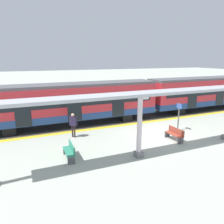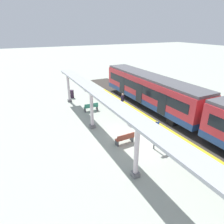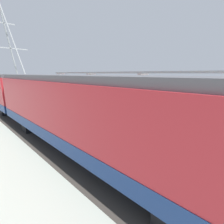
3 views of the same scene
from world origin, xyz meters
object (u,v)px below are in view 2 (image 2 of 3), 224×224
canopy_pillar_second (92,109)px  canopy_pillar_third (137,151)px  bench_near_end (91,107)px  platform_info_sign (155,133)px  canopy_pillar_nearest (68,87)px  passenger_waiting_near_edge (123,99)px  train_near_carriage (149,90)px  bench_mid_platform (125,138)px  trash_bin (72,94)px

canopy_pillar_second → canopy_pillar_third: 6.94m
bench_near_end → platform_info_sign: bearing=99.8°
platform_info_sign → canopy_pillar_third: bearing=33.7°
canopy_pillar_nearest → platform_info_sign: canopy_pillar_nearest is taller
canopy_pillar_nearest → canopy_pillar_second: same height
canopy_pillar_nearest → passenger_waiting_near_edge: size_ratio=2.02×
train_near_carriage → canopy_pillar_third: (7.54, 9.10, -0.03)m
passenger_waiting_near_edge → canopy_pillar_nearest: bearing=-46.4°
canopy_pillar_nearest → bench_mid_platform: size_ratio=2.34×
passenger_waiting_near_edge → platform_info_sign: bearing=77.4°
train_near_carriage → bench_mid_platform: bearing=42.2°
canopy_pillar_second → passenger_waiting_near_edge: canopy_pillar_second is taller
bench_near_end → passenger_waiting_near_edge: size_ratio=0.86×
bench_near_end → passenger_waiting_near_edge: (-3.24, 0.96, 0.65)m
train_near_carriage → bench_near_end: size_ratio=9.90×
canopy_pillar_third → bench_mid_platform: bearing=-110.3°
canopy_pillar_nearest → platform_info_sign: (-2.79, 12.53, -0.47)m
train_near_carriage → bench_mid_platform: size_ratio=9.84×
trash_bin → platform_info_sign: bearing=98.7°
train_near_carriage → bench_near_end: (6.25, -1.49, -1.39)m
train_near_carriage → bench_near_end: 6.58m
trash_bin → platform_info_sign: size_ratio=0.45×
platform_info_sign → train_near_carriage: bearing=-123.3°
platform_info_sign → passenger_waiting_near_edge: bearing=-102.6°
bench_mid_platform → canopy_pillar_nearest: bearing=-83.5°
canopy_pillar_third → passenger_waiting_near_edge: 10.67m
canopy_pillar_nearest → canopy_pillar_second: 7.45m
platform_info_sign → canopy_pillar_second: bearing=-61.2°
canopy_pillar_second → trash_bin: canopy_pillar_second is taller
trash_bin → canopy_pillar_second: bearing=85.6°
trash_bin → canopy_pillar_nearest: bearing=62.8°
train_near_carriage → platform_info_sign: size_ratio=6.78×
train_near_carriage → bench_mid_platform: 8.60m
trash_bin → platform_info_sign: platform_info_sign is taller
bench_mid_platform → train_near_carriage: bearing=-137.8°
platform_info_sign → passenger_waiting_near_edge: platform_info_sign is taller
bench_mid_platform → trash_bin: 12.31m
train_near_carriage → bench_near_end: train_near_carriage is taller
canopy_pillar_second → canopy_pillar_third: (0.00, 6.94, 0.00)m
canopy_pillar_third → canopy_pillar_nearest: bearing=-90.0°
train_near_carriage → canopy_pillar_nearest: bearing=-35.1°
bench_mid_platform → platform_info_sign: 2.34m
train_near_carriage → canopy_pillar_second: 7.84m
canopy_pillar_second → bench_mid_platform: canopy_pillar_second is taller
canopy_pillar_nearest → canopy_pillar_third: size_ratio=1.00×
canopy_pillar_nearest → canopy_pillar_third: same height
canopy_pillar_third → platform_info_sign: canopy_pillar_third is taller
train_near_carriage → trash_bin: train_near_carriage is taller
canopy_pillar_third → platform_info_sign: bearing=-146.3°
trash_bin → canopy_pillar_third: bearing=87.6°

